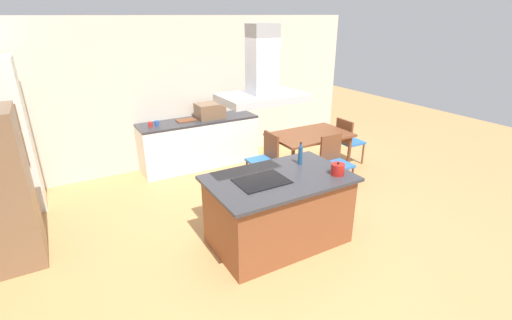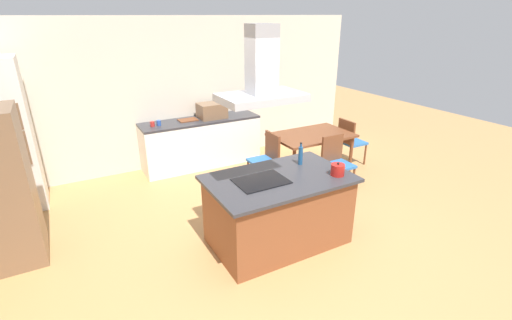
{
  "view_description": "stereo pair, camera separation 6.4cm",
  "coord_description": "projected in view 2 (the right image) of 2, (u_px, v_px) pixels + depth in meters",
  "views": [
    {
      "loc": [
        -2.21,
        -3.29,
        2.71
      ],
      "look_at": [
        -0.09,
        0.4,
        1.0
      ],
      "focal_mm": 25.45,
      "sensor_mm": 36.0,
      "label": 1
    },
    {
      "loc": [
        -2.16,
        -3.32,
        2.71
      ],
      "look_at": [
        -0.09,
        0.4,
        1.0
      ],
      "focal_mm": 25.45,
      "sensor_mm": 36.0,
      "label": 2
    }
  ],
  "objects": [
    {
      "name": "coffee_mug_blue",
      "position": [
        159.0,
        123.0,
        6.35
      ],
      "size": [
        0.08,
        0.08,
        0.09
      ],
      "primitive_type": "cylinder",
      "color": "#2D56B2",
      "rests_on": "back_counter"
    },
    {
      "name": "coffee_mug_red",
      "position": [
        152.0,
        124.0,
        6.29
      ],
      "size": [
        0.08,
        0.08,
        0.09
      ],
      "primitive_type": "cylinder",
      "color": "red",
      "rests_on": "back_counter"
    },
    {
      "name": "dining_table",
      "position": [
        311.0,
        139.0,
        6.42
      ],
      "size": [
        1.4,
        0.9,
        0.75
      ],
      "color": "brown",
      "rests_on": "ground"
    },
    {
      "name": "back_counter",
      "position": [
        202.0,
        142.0,
        6.89
      ],
      "size": [
        2.21,
        0.62,
        0.9
      ],
      "color": "white",
      "rests_on": "ground"
    },
    {
      "name": "wall_oven_stack",
      "position": [
        5.0,
        137.0,
        5.11
      ],
      "size": [
        0.7,
        0.66,
        2.2
      ],
      "color": "white",
      "rests_on": "ground"
    },
    {
      "name": "range_hood",
      "position": [
        262.0,
        77.0,
        3.78
      ],
      "size": [
        0.9,
        0.55,
        0.78
      ],
      "color": "#ADADB2"
    },
    {
      "name": "cutting_board",
      "position": [
        188.0,
        120.0,
        6.66
      ],
      "size": [
        0.34,
        0.24,
        0.02
      ],
      "primitive_type": "cube",
      "color": "brown",
      "rests_on": "back_counter"
    },
    {
      "name": "tea_kettle",
      "position": [
        338.0,
        170.0,
        4.37
      ],
      "size": [
        0.22,
        0.17,
        0.17
      ],
      "color": "#B21E19",
      "rests_on": "kitchen_island"
    },
    {
      "name": "chair_at_left_end",
      "position": [
        267.0,
        156.0,
        6.07
      ],
      "size": [
        0.42,
        0.42,
        0.89
      ],
      "color": "#2D6BB7",
      "rests_on": "ground"
    },
    {
      "name": "chair_facing_island",
      "position": [
        336.0,
        159.0,
        5.94
      ],
      "size": [
        0.42,
        0.42,
        0.89
      ],
      "color": "#2D6BB7",
      "rests_on": "ground"
    },
    {
      "name": "wall_back",
      "position": [
        187.0,
        92.0,
        6.81
      ],
      "size": [
        7.2,
        0.1,
        2.7
      ],
      "primitive_type": "cube",
      "color": "beige",
      "rests_on": "ground"
    },
    {
      "name": "kitchen_island",
      "position": [
        278.0,
        210.0,
        4.51
      ],
      "size": [
        1.73,
        1.08,
        0.9
      ],
      "color": "brown",
      "rests_on": "ground"
    },
    {
      "name": "ground",
      "position": [
        228.0,
        194.0,
        5.89
      ],
      "size": [
        16.0,
        16.0,
        0.0
      ],
      "primitive_type": "plane",
      "color": "tan"
    },
    {
      "name": "cooktop",
      "position": [
        261.0,
        181.0,
        4.23
      ],
      "size": [
        0.6,
        0.44,
        0.01
      ],
      "primitive_type": "cube",
      "color": "black",
      "rests_on": "kitchen_island"
    },
    {
      "name": "olive_oil_bottle",
      "position": [
        301.0,
        155.0,
        4.67
      ],
      "size": [
        0.06,
        0.06,
        0.3
      ],
      "color": "navy",
      "rests_on": "kitchen_island"
    },
    {
      "name": "countertop_microwave",
      "position": [
        212.0,
        111.0,
        6.78
      ],
      "size": [
        0.5,
        0.38,
        0.28
      ],
      "primitive_type": "cube",
      "color": "brown",
      "rests_on": "back_counter"
    },
    {
      "name": "chair_at_right_end",
      "position": [
        350.0,
        139.0,
        6.89
      ],
      "size": [
        0.42,
        0.42,
        0.89
      ],
      "color": "#2D6BB7",
      "rests_on": "ground"
    }
  ]
}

